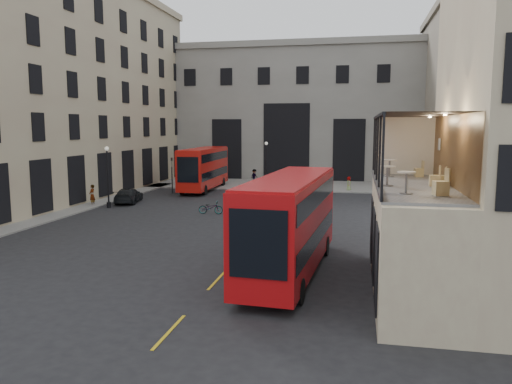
% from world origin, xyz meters
% --- Properties ---
extents(ground, '(140.00, 140.00, 0.00)m').
position_xyz_m(ground, '(0.00, 0.00, 0.00)').
color(ground, black).
rests_on(ground, ground).
extents(host_building_main, '(7.26, 11.40, 15.10)m').
position_xyz_m(host_building_main, '(9.95, 0.00, 7.79)').
color(host_building_main, '#C0B590').
rests_on(host_building_main, ground).
extents(host_frontage, '(3.00, 11.00, 4.50)m').
position_xyz_m(host_frontage, '(6.50, 0.00, 2.25)').
color(host_frontage, '#C0B590').
rests_on(host_frontage, ground).
extents(cafe_floor, '(3.00, 10.00, 0.10)m').
position_xyz_m(cafe_floor, '(6.50, 0.00, 4.55)').
color(cafe_floor, slate).
rests_on(cafe_floor, host_frontage).
extents(building_left, '(14.60, 50.60, 22.00)m').
position_xyz_m(building_left, '(-26.96, 20.00, 11.38)').
color(building_left, '#C0B590').
rests_on(building_left, ground).
extents(gateway, '(35.00, 10.60, 18.00)m').
position_xyz_m(gateway, '(-5.00, 47.99, 9.39)').
color(gateway, gray).
rests_on(gateway, ground).
extents(building_right, '(16.60, 18.60, 20.00)m').
position_xyz_m(building_right, '(20.00, 39.97, 10.39)').
color(building_right, gray).
rests_on(building_right, ground).
extents(pavement_far, '(40.00, 12.00, 0.12)m').
position_xyz_m(pavement_far, '(-6.00, 38.00, 0.06)').
color(pavement_far, slate).
rests_on(pavement_far, ground).
extents(pavement_left, '(8.00, 48.00, 0.12)m').
position_xyz_m(pavement_left, '(-22.00, 12.00, 0.06)').
color(pavement_left, slate).
rests_on(pavement_left, ground).
extents(traffic_light_near, '(0.16, 0.20, 3.80)m').
position_xyz_m(traffic_light_near, '(-1.00, 12.00, 2.42)').
color(traffic_light_near, black).
rests_on(traffic_light_near, ground).
extents(traffic_light_far, '(0.16, 0.20, 3.80)m').
position_xyz_m(traffic_light_far, '(-15.00, 28.00, 2.42)').
color(traffic_light_far, black).
rests_on(traffic_light_far, ground).
extents(street_lamp_a, '(0.36, 0.36, 5.33)m').
position_xyz_m(street_lamp_a, '(-17.00, 18.00, 2.39)').
color(street_lamp_a, black).
rests_on(street_lamp_a, ground).
extents(street_lamp_b, '(0.36, 0.36, 5.33)m').
position_xyz_m(street_lamp_b, '(-6.00, 34.00, 2.39)').
color(street_lamp_b, black).
rests_on(street_lamp_b, ground).
extents(bus_near, '(3.43, 11.93, 4.70)m').
position_xyz_m(bus_near, '(1.12, 1.77, 2.64)').
color(bus_near, '#A40B0E').
rests_on(bus_near, ground).
extents(bus_far, '(3.02, 11.78, 4.67)m').
position_xyz_m(bus_far, '(-12.55, 31.43, 2.63)').
color(bus_far, '#B9130C').
rests_on(bus_far, ground).
extents(car_a, '(2.68, 4.40, 1.40)m').
position_xyz_m(car_a, '(-6.01, 22.44, 0.70)').
color(car_a, '#A6A8AE').
rests_on(car_a, ground).
extents(car_b, '(3.55, 5.21, 1.63)m').
position_xyz_m(car_b, '(-1.38, 24.13, 0.81)').
color(car_b, '#AC190A').
rests_on(car_b, ground).
extents(car_c, '(2.89, 5.01, 1.37)m').
position_xyz_m(car_c, '(-16.62, 21.05, 0.68)').
color(car_c, black).
rests_on(car_c, ground).
extents(bicycle, '(2.03, 0.87, 1.03)m').
position_xyz_m(bicycle, '(-7.39, 16.81, 0.52)').
color(bicycle, gray).
rests_on(bicycle, ground).
extents(cyclist, '(0.53, 0.73, 1.87)m').
position_xyz_m(cyclist, '(-3.86, 16.20, 0.94)').
color(cyclist, '#ADE117').
rests_on(cyclist, ground).
extents(pedestrian_a, '(0.96, 0.84, 1.67)m').
position_xyz_m(pedestrian_a, '(-13.53, 30.34, 0.84)').
color(pedestrian_a, gray).
rests_on(pedestrian_a, ground).
extents(pedestrian_b, '(1.09, 1.28, 1.71)m').
position_xyz_m(pedestrian_b, '(-8.56, 39.65, 0.86)').
color(pedestrian_b, gray).
rests_on(pedestrian_b, ground).
extents(pedestrian_c, '(1.17, 1.11, 1.94)m').
position_xyz_m(pedestrian_c, '(-4.08, 39.26, 0.97)').
color(pedestrian_c, gray).
rests_on(pedestrian_c, ground).
extents(pedestrian_d, '(0.59, 0.83, 1.60)m').
position_xyz_m(pedestrian_d, '(3.27, 33.74, 0.80)').
color(pedestrian_d, gray).
rests_on(pedestrian_d, ground).
extents(pedestrian_e, '(0.49, 0.71, 1.89)m').
position_xyz_m(pedestrian_e, '(-19.00, 18.76, 0.95)').
color(pedestrian_e, gray).
rests_on(pedestrian_e, ground).
extents(cafe_table_near, '(0.65, 0.65, 0.81)m').
position_xyz_m(cafe_table_near, '(5.96, -2.78, 5.14)').
color(cafe_table_near, white).
rests_on(cafe_table_near, cafe_floor).
extents(cafe_table_mid, '(0.66, 0.66, 0.82)m').
position_xyz_m(cafe_table_mid, '(5.41, -0.39, 5.15)').
color(cafe_table_mid, beige).
rests_on(cafe_table_mid, cafe_floor).
extents(cafe_table_far, '(0.67, 0.67, 0.84)m').
position_xyz_m(cafe_table_far, '(5.73, 3.56, 5.16)').
color(cafe_table_far, beige).
rests_on(cafe_table_far, cafe_floor).
extents(cafe_chair_a, '(0.55, 0.55, 0.96)m').
position_xyz_m(cafe_chair_a, '(7.14, -2.95, 4.89)').
color(cafe_chair_a, tan).
rests_on(cafe_chair_a, cafe_floor).
extents(cafe_chair_b, '(0.45, 0.45, 0.77)m').
position_xyz_m(cafe_chair_b, '(7.66, 0.36, 4.83)').
color(cafe_chair_b, '#D9BF7D').
rests_on(cafe_chair_b, cafe_floor).
extents(cafe_chair_c, '(0.44, 0.44, 0.85)m').
position_xyz_m(cafe_chair_c, '(7.33, -0.10, 4.86)').
color(cafe_chair_c, '#D2B479').
rests_on(cafe_chair_c, cafe_floor).
extents(cafe_chair_d, '(0.44, 0.44, 0.79)m').
position_xyz_m(cafe_chair_d, '(7.14, 3.78, 4.84)').
color(cafe_chair_d, tan).
rests_on(cafe_chair_d, cafe_floor).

